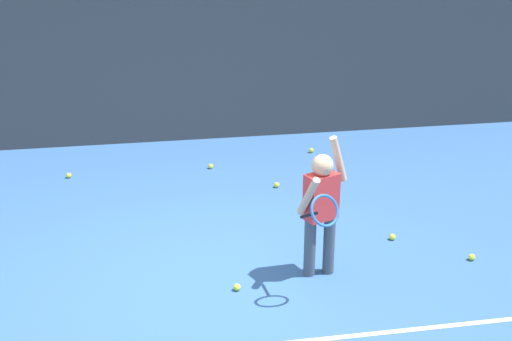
{
  "coord_description": "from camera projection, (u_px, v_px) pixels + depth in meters",
  "views": [
    {
      "loc": [
        -0.57,
        -5.51,
        3.31
      ],
      "look_at": [
        0.5,
        0.59,
        0.85
      ],
      "focal_mm": 47.75,
      "sensor_mm": 36.0,
      "label": 1
    }
  ],
  "objects": [
    {
      "name": "ground_plane",
      "position": [
        214.0,
        281.0,
        6.36
      ],
      "size": [
        20.0,
        20.0,
        0.0
      ],
      "primitive_type": "plane",
      "color": "#335B93"
    },
    {
      "name": "back_fence_windscreen",
      "position": [
        177.0,
        8.0,
        9.43
      ],
      "size": [
        13.65,
        0.08,
        3.85
      ],
      "primitive_type": "cube",
      "color": "#383D42",
      "rests_on": "ground"
    },
    {
      "name": "fence_post_2",
      "position": [
        176.0,
        2.0,
        9.46
      ],
      "size": [
        0.09,
        0.09,
        4.0
      ],
      "primitive_type": "cylinder",
      "color": "slate",
      "rests_on": "ground"
    },
    {
      "name": "tennis_player",
      "position": [
        321.0,
        205.0,
        6.21
      ],
      "size": [
        0.54,
        0.76,
        1.35
      ],
      "rotation": [
        0.0,
        0.0,
        0.39
      ],
      "color": "#3F4C59",
      "rests_on": "ground"
    },
    {
      "name": "tennis_ball_0",
      "position": [
        277.0,
        185.0,
        8.43
      ],
      "size": [
        0.07,
        0.07,
        0.07
      ],
      "primitive_type": "sphere",
      "color": "#CCE033",
      "rests_on": "ground"
    },
    {
      "name": "tennis_ball_1",
      "position": [
        211.0,
        166.0,
        9.02
      ],
      "size": [
        0.07,
        0.07,
        0.07
      ],
      "primitive_type": "sphere",
      "color": "#CCE033",
      "rests_on": "ground"
    },
    {
      "name": "tennis_ball_2",
      "position": [
        237.0,
        287.0,
        6.19
      ],
      "size": [
        0.07,
        0.07,
        0.07
      ],
      "primitive_type": "sphere",
      "color": "#CCE033",
      "rests_on": "ground"
    },
    {
      "name": "tennis_ball_3",
      "position": [
        392.0,
        237.0,
        7.12
      ],
      "size": [
        0.07,
        0.07,
        0.07
      ],
      "primitive_type": "sphere",
      "color": "#CCE033",
      "rests_on": "ground"
    },
    {
      "name": "tennis_ball_4",
      "position": [
        472.0,
        257.0,
        6.72
      ],
      "size": [
        0.07,
        0.07,
        0.07
      ],
      "primitive_type": "sphere",
      "color": "#CCE033",
      "rests_on": "ground"
    },
    {
      "name": "tennis_ball_5",
      "position": [
        69.0,
        175.0,
        8.72
      ],
      "size": [
        0.07,
        0.07,
        0.07
      ],
      "primitive_type": "sphere",
      "color": "#CCE033",
      "rests_on": "ground"
    },
    {
      "name": "tennis_ball_7",
      "position": [
        311.0,
        150.0,
        9.6
      ],
      "size": [
        0.07,
        0.07,
        0.07
      ],
      "primitive_type": "sphere",
      "color": "#CCE033",
      "rests_on": "ground"
    }
  ]
}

